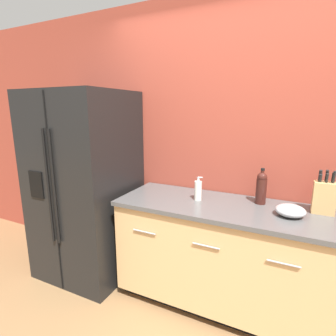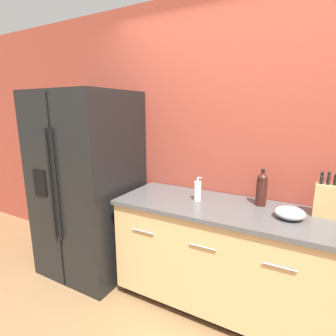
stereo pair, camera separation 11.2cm
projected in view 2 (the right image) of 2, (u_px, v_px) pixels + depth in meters
name	position (u px, v px, depth m)	size (l,w,h in m)	color
wall_back	(242.00, 150.00, 2.25)	(10.00, 0.05, 2.60)	#993D2D
counter_unit	(247.00, 263.00, 2.06)	(2.14, 0.64, 0.90)	black
refrigerator	(89.00, 185.00, 2.63)	(0.88, 0.80, 1.81)	black
knife_block	(326.00, 199.00, 1.83)	(0.16, 0.10, 0.33)	tan
wine_bottle	(262.00, 189.00, 2.04)	(0.08, 0.08, 0.29)	#3D1914
soap_dispenser	(198.00, 191.00, 2.16)	(0.07, 0.06, 0.20)	silver
mixing_bowl	(290.00, 213.00, 1.81)	(0.20, 0.20, 0.08)	#A3A3A5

